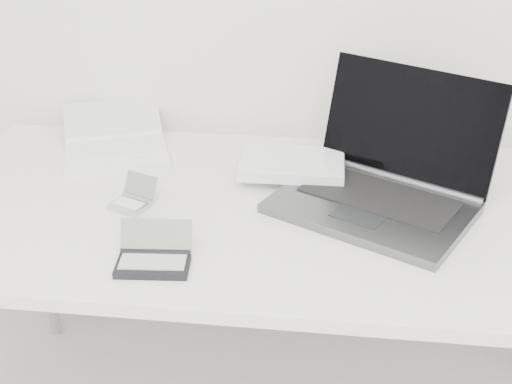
# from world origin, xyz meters

# --- Properties ---
(desk) EXTENTS (1.60, 0.80, 0.73)m
(desk) POSITION_xyz_m (0.00, 1.55, 0.68)
(desk) COLOR white
(desk) RESTS_ON ground
(laptop_large) EXTENTS (0.62, 0.53, 0.29)m
(laptop_large) POSITION_xyz_m (0.21, 1.63, 0.78)
(laptop_large) COLOR #545659
(laptop_large) RESTS_ON desk
(netbook_open_white) EXTENTS (0.37, 0.41, 0.07)m
(netbook_open_white) POSITION_xyz_m (-0.45, 1.81, 0.75)
(netbook_open_white) COLOR white
(netbook_open_white) RESTS_ON desk
(pda_silver) EXTENTS (0.11, 0.12, 0.07)m
(pda_silver) POSITION_xyz_m (-0.32, 1.52, 0.74)
(pda_silver) COLOR #BCBCC0
(pda_silver) RESTS_ON desk
(palmtop_charcoal) EXTENTS (0.16, 0.13, 0.08)m
(palmtop_charcoal) POSITION_xyz_m (-0.21, 1.29, 0.75)
(palmtop_charcoal) COLOR black
(palmtop_charcoal) RESTS_ON desk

